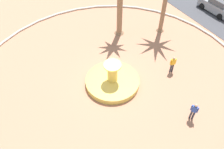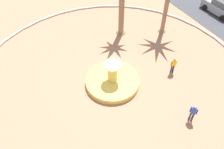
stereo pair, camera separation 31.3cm
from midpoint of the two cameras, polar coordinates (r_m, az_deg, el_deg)
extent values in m
plane|color=tan|center=(19.48, -0.50, -1.97)|extent=(80.00, 80.00, 0.00)
torus|color=silver|center=(19.40, -0.50, -1.78)|extent=(23.46, 23.46, 0.20)
cylinder|color=gold|center=(19.27, -0.37, -1.67)|extent=(4.33, 4.33, 0.45)
cylinder|color=#19567F|center=(19.29, -0.37, -1.75)|extent=(3.81, 3.81, 0.34)
cylinder|color=gold|center=(18.52, -0.38, 0.40)|extent=(0.78, 0.78, 1.58)
cylinder|color=#F1C954|center=(17.91, -0.40, 2.27)|extent=(1.39, 1.39, 0.12)
cylinder|color=#8E6B4C|center=(23.48, 12.11, 16.26)|extent=(0.42, 0.42, 6.15)
cone|color=#8E6B4C|center=(24.99, 11.10, 10.71)|extent=(0.79, 0.79, 0.50)
cylinder|color=#8E6B4C|center=(22.72, 1.47, 15.85)|extent=(0.52, 0.52, 5.92)
cone|color=#8E6B4C|center=(24.23, 1.35, 10.35)|extent=(0.99, 0.99, 0.50)
cylinder|color=#33333D|center=(20.66, 13.86, 1.61)|extent=(0.14, 0.14, 0.85)
cylinder|color=#33333D|center=(20.59, 13.42, 1.52)|extent=(0.14, 0.14, 0.85)
cube|color=yellow|center=(20.14, 13.99, 2.97)|extent=(0.29, 0.38, 0.56)
sphere|color=tan|center=(19.88, 14.19, 3.80)|extent=(0.22, 0.22, 0.22)
cylinder|color=yellow|center=(20.24, 14.54, 3.08)|extent=(0.09, 0.09, 0.53)
cylinder|color=yellow|center=(20.05, 13.42, 2.87)|extent=(0.09, 0.09, 0.53)
cylinder|color=#33333D|center=(17.94, 18.38, -9.23)|extent=(0.14, 0.14, 0.87)
cylinder|color=#33333D|center=(17.94, 17.84, -9.01)|extent=(0.14, 0.14, 0.87)
cube|color=#2D4CA5|center=(17.38, 18.65, -7.79)|extent=(0.39, 0.34, 0.56)
sphere|color=tan|center=(17.07, 18.96, -7.01)|extent=(0.22, 0.22, 0.22)
cylinder|color=#2D4CA5|center=(17.38, 19.33, -8.06)|extent=(0.09, 0.09, 0.53)
cylinder|color=#2D4CA5|center=(17.38, 17.97, -7.52)|extent=(0.09, 0.09, 0.53)
cube|color=gray|center=(29.58, 23.45, 14.69)|extent=(4.06, 1.85, 0.90)
cube|color=#545558|center=(29.15, 24.19, 15.68)|extent=(2.05, 1.52, 0.60)
cylinder|color=black|center=(29.68, 20.41, 15.04)|extent=(0.65, 0.24, 0.64)
cylinder|color=black|center=(30.94, 22.54, 15.72)|extent=(0.65, 0.24, 0.64)
cylinder|color=black|center=(28.55, 24.05, 12.52)|extent=(0.65, 0.24, 0.64)
camera|label=1|loc=(0.16, -90.48, -0.51)|focal=38.28mm
camera|label=2|loc=(0.16, 89.52, 0.51)|focal=38.28mm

